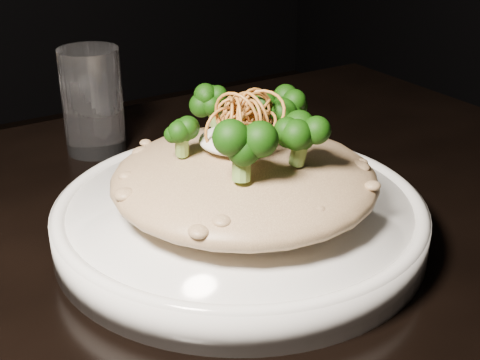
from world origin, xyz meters
The scene contains 6 objects.
plate centered at (0.10, 0.02, 0.77)m, with size 0.32×0.32×0.03m, color white.
risotto centered at (0.10, 0.02, 0.81)m, with size 0.22×0.22×0.05m, color brown.
broccoli centered at (0.10, 0.02, 0.86)m, with size 0.15×0.15×0.05m, color black, non-canonical shape.
cheese centered at (0.09, 0.03, 0.84)m, with size 0.06×0.06×0.02m, color silver.
shallots centered at (0.10, 0.02, 0.87)m, with size 0.07×0.07×0.04m, color brown, non-canonical shape.
drinking_glass centered at (0.06, 0.28, 0.81)m, with size 0.07×0.07×0.12m, color white.
Camera 1 is at (-0.17, -0.41, 1.05)m, focal length 50.00 mm.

